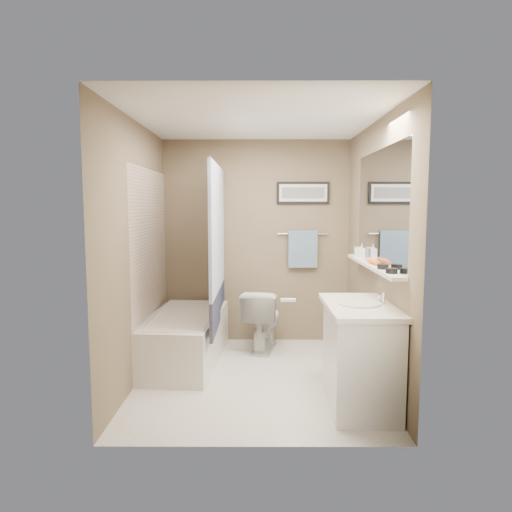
{
  "coord_description": "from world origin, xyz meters",
  "views": [
    {
      "loc": [
        0.02,
        -4.18,
        1.62
      ],
      "look_at": [
        0.0,
        0.15,
        1.15
      ],
      "focal_mm": 32.0,
      "sensor_mm": 36.0,
      "label": 1
    }
  ],
  "objects_px": {
    "hair_brush_front": "(374,262)",
    "toilet": "(263,319)",
    "candle_bowl_near": "(391,271)",
    "hair_brush_back": "(371,261)",
    "vanity": "(360,357)",
    "soap_bottle": "(362,251)",
    "glass_jar": "(358,252)",
    "candle_bowl_far": "(383,267)",
    "bathtub": "(185,338)"
  },
  "relations": [
    {
      "from": "candle_bowl_near",
      "to": "hair_brush_back",
      "type": "height_order",
      "value": "hair_brush_back"
    },
    {
      "from": "vanity",
      "to": "glass_jar",
      "type": "distance_m",
      "value": 1.26
    },
    {
      "from": "vanity",
      "to": "candle_bowl_far",
      "type": "bearing_deg",
      "value": 23.55
    },
    {
      "from": "toilet",
      "to": "glass_jar",
      "type": "bearing_deg",
      "value": 164.96
    },
    {
      "from": "glass_jar",
      "to": "hair_brush_front",
      "type": "bearing_deg",
      "value": -90.0
    },
    {
      "from": "candle_bowl_far",
      "to": "bathtub",
      "type": "bearing_deg",
      "value": 151.55
    },
    {
      "from": "hair_brush_front",
      "to": "soap_bottle",
      "type": "height_order",
      "value": "soap_bottle"
    },
    {
      "from": "vanity",
      "to": "hair_brush_front",
      "type": "distance_m",
      "value": 0.84
    },
    {
      "from": "toilet",
      "to": "candle_bowl_near",
      "type": "relative_size",
      "value": 7.74
    },
    {
      "from": "toilet",
      "to": "hair_brush_back",
      "type": "distance_m",
      "value": 1.59
    },
    {
      "from": "toilet",
      "to": "soap_bottle",
      "type": "height_order",
      "value": "soap_bottle"
    },
    {
      "from": "candle_bowl_far",
      "to": "glass_jar",
      "type": "height_order",
      "value": "glass_jar"
    },
    {
      "from": "toilet",
      "to": "vanity",
      "type": "bearing_deg",
      "value": 129.3
    },
    {
      "from": "vanity",
      "to": "glass_jar",
      "type": "height_order",
      "value": "glass_jar"
    },
    {
      "from": "vanity",
      "to": "hair_brush_front",
      "type": "xyz_separation_m",
      "value": [
        0.19,
        0.35,
        0.74
      ]
    },
    {
      "from": "hair_brush_front",
      "to": "bathtub",
      "type": "bearing_deg",
      "value": 158.97
    },
    {
      "from": "bathtub",
      "to": "hair_brush_back",
      "type": "distance_m",
      "value": 2.07
    },
    {
      "from": "candle_bowl_near",
      "to": "hair_brush_back",
      "type": "relative_size",
      "value": 0.41
    },
    {
      "from": "vanity",
      "to": "candle_bowl_far",
      "type": "xyz_separation_m",
      "value": [
        0.19,
        0.07,
        0.73
      ]
    },
    {
      "from": "toilet",
      "to": "hair_brush_front",
      "type": "xyz_separation_m",
      "value": [
        0.96,
        -1.11,
        0.79
      ]
    },
    {
      "from": "toilet",
      "to": "hair_brush_back",
      "type": "height_order",
      "value": "hair_brush_back"
    },
    {
      "from": "toilet",
      "to": "candle_bowl_near",
      "type": "xyz_separation_m",
      "value": [
        0.96,
        -1.63,
        0.79
      ]
    },
    {
      "from": "bathtub",
      "to": "toilet",
      "type": "distance_m",
      "value": 0.93
    },
    {
      "from": "candle_bowl_far",
      "to": "toilet",
      "type": "bearing_deg",
      "value": 124.64
    },
    {
      "from": "vanity",
      "to": "soap_bottle",
      "type": "relative_size",
      "value": 6.27
    },
    {
      "from": "candle_bowl_far",
      "to": "hair_brush_back",
      "type": "relative_size",
      "value": 0.41
    },
    {
      "from": "vanity",
      "to": "bathtub",
      "type": "bearing_deg",
      "value": 148.84
    },
    {
      "from": "toilet",
      "to": "candle_bowl_far",
      "type": "relative_size",
      "value": 7.74
    },
    {
      "from": "candle_bowl_near",
      "to": "glass_jar",
      "type": "distance_m",
      "value": 1.15
    },
    {
      "from": "vanity",
      "to": "soap_bottle",
      "type": "bearing_deg",
      "value": 79.51
    },
    {
      "from": "bathtub",
      "to": "glass_jar",
      "type": "height_order",
      "value": "glass_jar"
    },
    {
      "from": "soap_bottle",
      "to": "vanity",
      "type": "bearing_deg",
      "value": -102.38
    },
    {
      "from": "hair_brush_front",
      "to": "candle_bowl_near",
      "type": "bearing_deg",
      "value": -90.0
    },
    {
      "from": "soap_bottle",
      "to": "hair_brush_front",
      "type": "bearing_deg",
      "value": -90.0
    },
    {
      "from": "hair_brush_back",
      "to": "toilet",
      "type": "bearing_deg",
      "value": 134.0
    },
    {
      "from": "hair_brush_front",
      "to": "toilet",
      "type": "bearing_deg",
      "value": 130.89
    },
    {
      "from": "candle_bowl_far",
      "to": "glass_jar",
      "type": "distance_m",
      "value": 0.91
    },
    {
      "from": "toilet",
      "to": "hair_brush_front",
      "type": "height_order",
      "value": "hair_brush_front"
    },
    {
      "from": "candle_bowl_near",
      "to": "bathtub",
      "type": "bearing_deg",
      "value": 145.97
    },
    {
      "from": "toilet",
      "to": "vanity",
      "type": "relative_size",
      "value": 0.77
    },
    {
      "from": "hair_brush_back",
      "to": "soap_bottle",
      "type": "bearing_deg",
      "value": 90.0
    },
    {
      "from": "candle_bowl_near",
      "to": "candle_bowl_far",
      "type": "xyz_separation_m",
      "value": [
        0.0,
        0.24,
        0.0
      ]
    },
    {
      "from": "candle_bowl_far",
      "to": "glass_jar",
      "type": "relative_size",
      "value": 0.9
    },
    {
      "from": "hair_brush_front",
      "to": "soap_bottle",
      "type": "bearing_deg",
      "value": 90.0
    },
    {
      "from": "hair_brush_front",
      "to": "vanity",
      "type": "bearing_deg",
      "value": -117.55
    },
    {
      "from": "hair_brush_front",
      "to": "soap_bottle",
      "type": "relative_size",
      "value": 1.53
    },
    {
      "from": "candle_bowl_near",
      "to": "soap_bottle",
      "type": "distance_m",
      "value": 1.01
    },
    {
      "from": "vanity",
      "to": "hair_brush_back",
      "type": "relative_size",
      "value": 4.09
    },
    {
      "from": "vanity",
      "to": "hair_brush_front",
      "type": "height_order",
      "value": "hair_brush_front"
    },
    {
      "from": "vanity",
      "to": "candle_bowl_far",
      "type": "relative_size",
      "value": 10.0
    }
  ]
}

